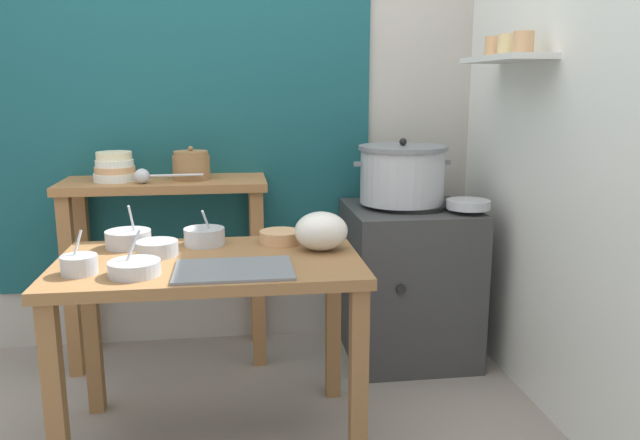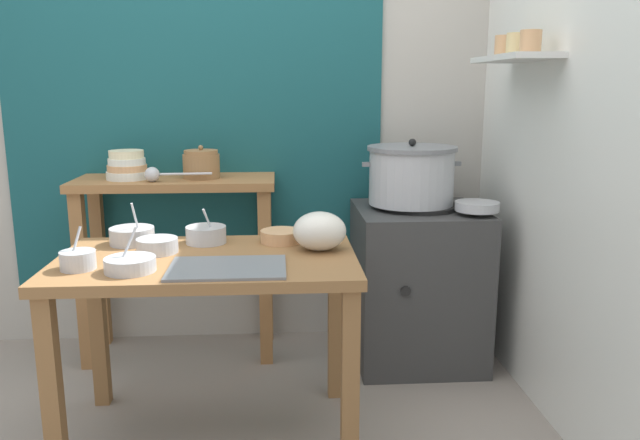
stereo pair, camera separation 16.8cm
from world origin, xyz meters
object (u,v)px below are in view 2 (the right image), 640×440
at_px(back_shelf_table, 177,223).
at_px(steamer_pot, 411,175).
at_px(prep_table, 209,285).
at_px(serving_tray, 227,268).
at_px(clay_pot, 201,164).
at_px(prep_bowl_0, 78,259).
at_px(prep_bowl_1, 130,264).
at_px(prep_bowl_5, 132,235).
at_px(stove_block, 417,283).
at_px(plastic_bag, 320,231).
at_px(ladle, 155,174).
at_px(prep_bowl_3, 281,236).
at_px(bowl_stack_enamel, 127,166).
at_px(wide_pan, 477,206).
at_px(prep_bowl_2, 206,234).
at_px(prep_bowl_4, 157,245).

relative_size(back_shelf_table, steamer_pot, 2.02).
xyz_separation_m(prep_table, serving_tray, (0.08, -0.17, 0.12)).
distance_m(clay_pot, serving_tray, 1.01).
bearing_deg(prep_bowl_0, prep_bowl_1, -11.89).
bearing_deg(prep_bowl_5, stove_block, 19.48).
bearing_deg(prep_bowl_5, serving_tray, -43.48).
distance_m(plastic_bag, prep_bowl_5, 0.75).
height_order(clay_pot, serving_tray, clay_pot).
height_order(clay_pot, ladle, clay_pot).
bearing_deg(prep_bowl_3, serving_tray, -116.78).
bearing_deg(bowl_stack_enamel, stove_block, -4.84).
relative_size(wide_pan, prep_bowl_5, 1.15).
bearing_deg(clay_pot, prep_bowl_1, -97.99).
relative_size(steamer_pot, prep_bowl_2, 2.96).
bearing_deg(prep_table, stove_block, 35.12).
height_order(plastic_bag, prep_bowl_5, prep_bowl_5).
height_order(prep_bowl_1, prep_bowl_5, prep_bowl_5).
distance_m(clay_pot, wide_pan, 1.32).
xyz_separation_m(prep_bowl_0, prep_bowl_4, (0.23, 0.20, -0.00)).
height_order(steamer_pot, wide_pan, steamer_pot).
bearing_deg(clay_pot, prep_table, -82.33).
relative_size(back_shelf_table, prep_bowl_1, 5.57).
xyz_separation_m(prep_bowl_0, prep_bowl_1, (0.18, -0.04, -0.01)).
distance_m(clay_pot, prep_bowl_3, 0.74).
distance_m(bowl_stack_enamel, prep_bowl_3, 0.96).
bearing_deg(back_shelf_table, prep_bowl_0, -101.65).
distance_m(steamer_pot, plastic_bag, 0.79).
distance_m(wide_pan, prep_bowl_5, 1.51).
distance_m(plastic_bag, prep_bowl_1, 0.70).
relative_size(bowl_stack_enamel, serving_tray, 0.50).
xyz_separation_m(ladle, wide_pan, (1.47, -0.19, -0.13)).
height_order(back_shelf_table, wide_pan, back_shelf_table).
relative_size(serving_tray, plastic_bag, 1.96).
relative_size(serving_tray, prep_bowl_3, 2.41).
distance_m(prep_table, prep_bowl_1, 0.33).
distance_m(wide_pan, prep_bowl_2, 1.23).
xyz_separation_m(prep_bowl_1, prep_bowl_3, (0.51, 0.37, -0.00)).
relative_size(plastic_bag, prep_bowl_0, 1.40).
xyz_separation_m(stove_block, prep_bowl_0, (-1.37, -0.80, 0.37)).
bearing_deg(prep_bowl_2, prep_bowl_4, -139.94).
bearing_deg(clay_pot, wide_pan, -13.20).
height_order(prep_table, wide_pan, wide_pan).
bearing_deg(serving_tray, prep_bowl_4, 139.53).
bearing_deg(prep_table, prep_bowl_0, -162.51).
relative_size(ladle, prep_bowl_0, 2.12).
distance_m(stove_block, prep_bowl_5, 1.39).
xyz_separation_m(steamer_pot, prep_bowl_2, (-0.93, -0.47, -0.16)).
distance_m(back_shelf_table, serving_tray, 1.01).
relative_size(prep_table, prep_bowl_2, 6.86).
relative_size(prep_bowl_1, prep_bowl_3, 1.04).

